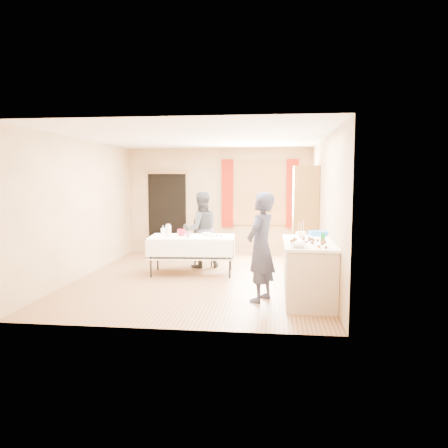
# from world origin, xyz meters

# --- Properties ---
(floor) EXTENTS (4.50, 5.50, 0.02)m
(floor) POSITION_xyz_m (0.00, 0.00, -0.01)
(floor) COLOR #9E7047
(floor) RESTS_ON ground
(ceiling) EXTENTS (4.50, 5.50, 0.02)m
(ceiling) POSITION_xyz_m (0.00, 0.00, 2.61)
(ceiling) COLOR white
(ceiling) RESTS_ON floor
(wall_back) EXTENTS (4.50, 0.02, 2.60)m
(wall_back) POSITION_xyz_m (0.00, 2.76, 1.30)
(wall_back) COLOR tan
(wall_back) RESTS_ON floor
(wall_front) EXTENTS (4.50, 0.02, 2.60)m
(wall_front) POSITION_xyz_m (0.00, -2.76, 1.30)
(wall_front) COLOR tan
(wall_front) RESTS_ON floor
(wall_left) EXTENTS (0.02, 5.50, 2.60)m
(wall_left) POSITION_xyz_m (-2.26, 0.00, 1.30)
(wall_left) COLOR tan
(wall_left) RESTS_ON floor
(wall_right) EXTENTS (0.02, 5.50, 2.60)m
(wall_right) POSITION_xyz_m (2.26, 0.00, 1.30)
(wall_right) COLOR tan
(wall_right) RESTS_ON floor
(window_frame) EXTENTS (1.32, 0.06, 1.52)m
(window_frame) POSITION_xyz_m (1.00, 2.72, 1.50)
(window_frame) COLOR olive
(window_frame) RESTS_ON wall_back
(window_pane) EXTENTS (1.20, 0.02, 1.40)m
(window_pane) POSITION_xyz_m (1.00, 2.71, 1.50)
(window_pane) COLOR white
(window_pane) RESTS_ON wall_back
(curtain_left) EXTENTS (0.28, 0.06, 1.65)m
(curtain_left) POSITION_xyz_m (0.22, 2.67, 1.50)
(curtain_left) COLOR maroon
(curtain_left) RESTS_ON wall_back
(curtain_right) EXTENTS (0.28, 0.06, 1.65)m
(curtain_right) POSITION_xyz_m (1.78, 2.67, 1.50)
(curtain_right) COLOR maroon
(curtain_right) RESTS_ON wall_back
(doorway) EXTENTS (0.95, 0.04, 2.00)m
(doorway) POSITION_xyz_m (-1.30, 2.73, 1.00)
(doorway) COLOR black
(doorway) RESTS_ON floor
(door_lintel) EXTENTS (1.05, 0.06, 0.08)m
(door_lintel) POSITION_xyz_m (-1.30, 2.70, 2.02)
(door_lintel) COLOR olive
(door_lintel) RESTS_ON wall_back
(cabinet) EXTENTS (0.50, 0.60, 2.12)m
(cabinet) POSITION_xyz_m (1.99, 1.15, 1.06)
(cabinet) COLOR brown
(cabinet) RESTS_ON floor
(counter) EXTENTS (0.77, 1.62, 0.91)m
(counter) POSITION_xyz_m (1.89, -1.21, 0.45)
(counter) COLOR beige
(counter) RESTS_ON floor
(party_table) EXTENTS (1.71, 0.97, 0.75)m
(party_table) POSITION_xyz_m (-0.23, 0.40, 0.44)
(party_table) COLOR black
(party_table) RESTS_ON floor
(chair) EXTENTS (0.46, 0.46, 0.99)m
(chair) POSITION_xyz_m (-0.15, 1.27, 0.29)
(chair) COLOR black
(chair) RESTS_ON floor
(girl) EXTENTS (0.90, 0.85, 1.67)m
(girl) POSITION_xyz_m (1.16, -1.34, 0.83)
(girl) COLOR #262943
(girl) RESTS_ON floor
(woman) EXTENTS (1.21, 1.16, 1.59)m
(woman) POSITION_xyz_m (-0.16, 1.07, 0.80)
(woman) COLOR black
(woman) RESTS_ON floor
(soda_can) EXTENTS (0.08, 0.08, 0.12)m
(soda_can) POSITION_xyz_m (2.11, -1.11, 0.97)
(soda_can) COLOR #0B8A2D
(soda_can) RESTS_ON counter
(mixing_bowl) EXTENTS (0.37, 0.37, 0.06)m
(mixing_bowl) POSITION_xyz_m (1.70, -1.80, 0.94)
(mixing_bowl) COLOR white
(mixing_bowl) RESTS_ON counter
(foam_block) EXTENTS (0.17, 0.14, 0.08)m
(foam_block) POSITION_xyz_m (1.80, -0.60, 0.95)
(foam_block) COLOR white
(foam_block) RESTS_ON counter
(blue_basket) EXTENTS (0.33, 0.25, 0.08)m
(blue_basket) POSITION_xyz_m (2.10, -0.48, 0.95)
(blue_basket) COLOR #2B82F8
(blue_basket) RESTS_ON counter
(pitcher) EXTENTS (0.11, 0.11, 0.22)m
(pitcher) POSITION_xyz_m (-0.67, 0.27, 0.86)
(pitcher) COLOR silver
(pitcher) RESTS_ON party_table
(cup_red) EXTENTS (0.17, 0.17, 0.13)m
(cup_red) POSITION_xyz_m (-0.44, 0.42, 0.82)
(cup_red) COLOR red
(cup_red) RESTS_ON party_table
(cup_rainbow) EXTENTS (0.12, 0.12, 0.10)m
(cup_rainbow) POSITION_xyz_m (-0.28, 0.25, 0.80)
(cup_rainbow) COLOR red
(cup_rainbow) RESTS_ON party_table
(small_bowl) EXTENTS (0.27, 0.27, 0.06)m
(small_bowl) POSITION_xyz_m (0.04, 0.53, 0.78)
(small_bowl) COLOR white
(small_bowl) RESTS_ON party_table
(pastry_tray) EXTENTS (0.33, 0.29, 0.02)m
(pastry_tray) POSITION_xyz_m (0.27, 0.29, 0.76)
(pastry_tray) COLOR white
(pastry_tray) RESTS_ON party_table
(bottle) EXTENTS (0.14, 0.14, 0.18)m
(bottle) POSITION_xyz_m (-0.85, 0.56, 0.84)
(bottle) COLOR white
(bottle) RESTS_ON party_table
(cake_balls) EXTENTS (0.53, 1.07, 0.04)m
(cake_balls) POSITION_xyz_m (1.89, -1.33, 0.93)
(cake_balls) COLOR #3F2314
(cake_balls) RESTS_ON counter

